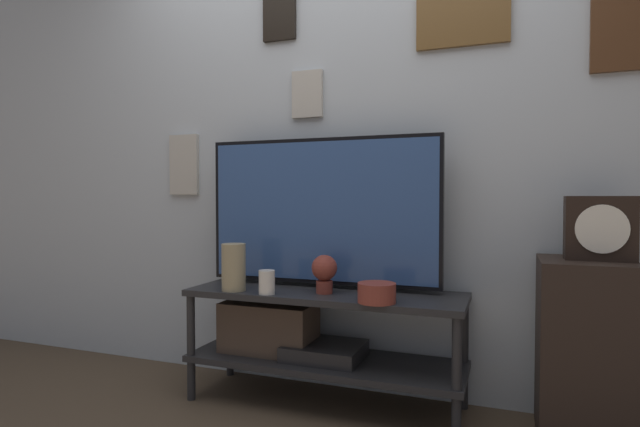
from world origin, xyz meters
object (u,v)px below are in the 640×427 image
at_px(television, 321,211).
at_px(candle_jar, 267,282).
at_px(vase_tall_ceramic, 234,267).
at_px(mantel_clock, 600,228).
at_px(decorative_bust, 324,271).
at_px(vase_wide_bowl, 377,293).

xyz_separation_m(television, candle_jar, (-0.17, -0.25, -0.32)).
relative_size(vase_tall_ceramic, mantel_clock, 0.88).
bearing_deg(mantel_clock, decorative_bust, -176.26).
relative_size(television, mantel_clock, 4.64).
bearing_deg(candle_jar, television, 55.67).
distance_m(vase_wide_bowl, mantel_clock, 0.92).
xyz_separation_m(television, vase_tall_ceramic, (-0.36, -0.23, -0.27)).
relative_size(television, vase_tall_ceramic, 5.28).
bearing_deg(television, candle_jar, -124.33).
distance_m(candle_jar, decorative_bust, 0.27).
xyz_separation_m(candle_jar, mantel_clock, (1.38, 0.19, 0.27)).
height_order(vase_tall_ceramic, decorative_bust, vase_tall_ceramic).
distance_m(television, candle_jar, 0.44).
distance_m(vase_tall_ceramic, candle_jar, 0.20).
relative_size(candle_jar, mantel_clock, 0.43).
bearing_deg(television, mantel_clock, -3.09).
bearing_deg(vase_wide_bowl, decorative_bust, 157.60).
bearing_deg(vase_tall_ceramic, mantel_clock, 5.91).
bearing_deg(candle_jar, vase_tall_ceramic, 172.52).
height_order(candle_jar, mantel_clock, mantel_clock).
xyz_separation_m(vase_tall_ceramic, candle_jar, (0.19, -0.02, -0.06)).
height_order(vase_wide_bowl, candle_jar, candle_jar).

